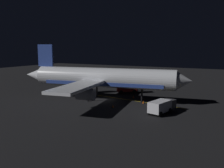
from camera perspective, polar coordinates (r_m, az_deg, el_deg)
ground_plane at (r=50.85m, az=-1.98°, el=-3.85°), size 180.00×180.00×0.20m
apron_guide_stripe at (r=51.19m, az=3.33°, el=-3.66°), size 3.85×25.14×0.01m
airliner at (r=50.27m, az=-2.63°, el=1.33°), size 32.72×36.55×11.54m
baggage_truck at (r=41.16m, az=11.66°, el=-5.20°), size 6.46×3.36×2.19m
catering_truck at (r=58.37m, az=4.09°, el=-0.93°), size 5.58×6.23×2.35m
ground_crew_worker at (r=42.45m, az=11.37°, el=-5.15°), size 0.40×0.40×1.74m
traffic_cone_near_left at (r=47.83m, az=7.40°, el=-4.29°), size 0.50×0.50×0.55m
traffic_cone_near_right at (r=43.86m, az=8.76°, el=-5.49°), size 0.50×0.50×0.55m
traffic_cone_under_wing at (r=52.63m, az=5.10°, el=-3.07°), size 0.50×0.50×0.55m
traffic_cone_far at (r=44.28m, az=0.21°, el=-5.26°), size 0.50×0.50×0.55m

